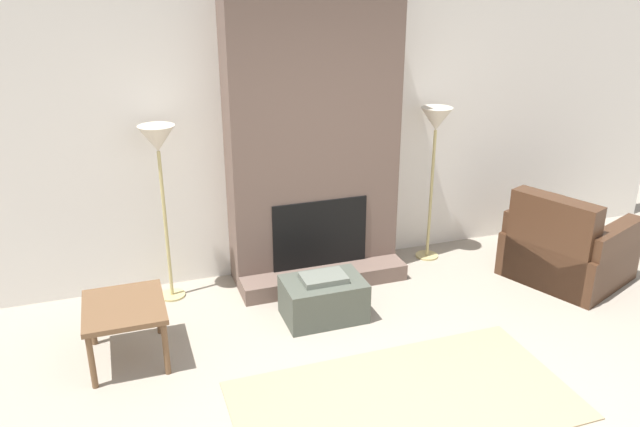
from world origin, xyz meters
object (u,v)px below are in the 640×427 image
(ottoman, at_px, (323,298))
(floor_lamp_left, at_px, (158,151))
(armchair, at_px, (565,251))
(floor_lamp_right, at_px, (436,129))
(side_table, at_px, (124,312))

(ottoman, bearing_deg, floor_lamp_left, 146.00)
(armchair, height_order, floor_lamp_right, floor_lamp_right)
(floor_lamp_right, bearing_deg, floor_lamp_left, 180.00)
(side_table, distance_m, floor_lamp_right, 3.27)
(side_table, relative_size, floor_lamp_left, 0.42)
(ottoman, xyz_separation_m, side_table, (-1.59, -0.09, 0.22))
(ottoman, distance_m, floor_lamp_right, 1.99)
(armchair, height_order, side_table, armchair)
(armchair, xyz_separation_m, floor_lamp_left, (-3.57, 0.85, 1.08))
(floor_lamp_left, xyz_separation_m, floor_lamp_right, (2.58, 0.00, -0.02))
(side_table, bearing_deg, armchair, 0.42)
(ottoman, height_order, armchair, armchair)
(floor_lamp_left, height_order, floor_lamp_right, floor_lamp_left)
(side_table, bearing_deg, floor_lamp_right, 16.34)
(armchair, distance_m, side_table, 3.99)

